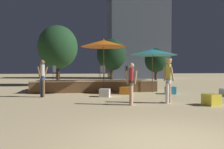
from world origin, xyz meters
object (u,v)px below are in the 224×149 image
bistro_chair_1 (128,71)px  cube_seat_5 (105,93)px  background_tree_1 (156,60)px  frisbee_disc (162,102)px  bistro_chair_0 (102,71)px  bistro_chair_2 (55,71)px  cube_seat_4 (211,100)px  cube_seat_1 (170,90)px  patio_umbrella_0 (152,52)px  background_tree_0 (111,55)px  cube_seat_3 (125,90)px  person_1 (131,82)px  person_0 (168,77)px  person_2 (42,76)px  patio_umbrella_1 (104,43)px  background_tree_2 (58,47)px

bistro_chair_1 → cube_seat_5: bearing=139.9°
background_tree_1 → frisbee_disc: bearing=-108.7°
bistro_chair_0 → bistro_chair_2: bearing=-12.4°
cube_seat_4 → cube_seat_1: bearing=90.3°
bistro_chair_0 → background_tree_1: (6.85, 8.77, 1.08)m
patio_umbrella_0 → bistro_chair_0: bearing=146.4°
cube_seat_5 → background_tree_0: 13.71m
cube_seat_1 → cube_seat_5: 3.86m
cube_seat_3 → bistro_chair_0: bearing=112.4°
person_1 → background_tree_0: 16.11m
person_0 → background_tree_1: bearing=39.8°
person_2 → cube_seat_1: bearing=-126.3°
cube_seat_5 → person_0: bearing=-46.1°
cube_seat_1 → person_1: bearing=-132.4°
background_tree_1 → bistro_chair_2: bearing=-138.6°
cube_seat_4 → patio_umbrella_1: bearing=126.0°
patio_umbrella_0 → background_tree_0: size_ratio=0.61×
cube_seat_1 → background_tree_0: (-1.56, 12.56, 2.80)m
cube_seat_1 → person_2: person_2 is taller
patio_umbrella_0 → cube_seat_5: patio_umbrella_0 is taller
bistro_chair_2 → person_1: bearing=-120.6°
patio_umbrella_1 → cube_seat_4: bearing=-54.0°
frisbee_disc → bistro_chair_0: bearing=107.8°
patio_umbrella_0 → bistro_chair_2: size_ratio=3.24×
patio_umbrella_0 → patio_umbrella_1: 2.97m
bistro_chair_0 → frisbee_disc: bearing=95.9°
cube_seat_4 → cube_seat_5: bearing=140.3°
person_0 → cube_seat_3: bearing=74.9°
cube_seat_4 → person_1: bearing=170.7°
patio_umbrella_0 → frisbee_disc: 4.76m
patio_umbrella_0 → cube_seat_5: 4.13m
frisbee_disc → cube_seat_1: bearing=61.2°
background_tree_1 → person_0: bearing=-107.8°
person_1 → bistro_chair_0: bearing=26.0°
patio_umbrella_1 → cube_seat_3: 3.06m
person_1 → bistro_chair_2: person_1 is taller
patio_umbrella_0 → background_tree_2: size_ratio=0.57×
person_1 → bistro_chair_0: person_1 is taller
bistro_chair_0 → cube_seat_3: bearing=100.4°
cube_seat_1 → background_tree_1: background_tree_1 is taller
person_1 → cube_seat_4: bearing=-77.9°
cube_seat_5 → background_tree_2: 9.11m
bistro_chair_0 → bistro_chair_1: same height
bistro_chair_1 → background_tree_2: bearing=36.4°
bistro_chair_1 → bistro_chair_2: (-4.71, 0.45, 0.00)m
background_tree_0 → bistro_chair_1: bearing=-92.1°
person_2 → background_tree_1: bearing=-79.8°
cube_seat_1 → cube_seat_4: (0.02, -3.85, 0.01)m
cube_seat_3 → person_2: (-4.38, -0.74, 0.85)m
cube_seat_3 → frisbee_disc: size_ratio=3.22×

